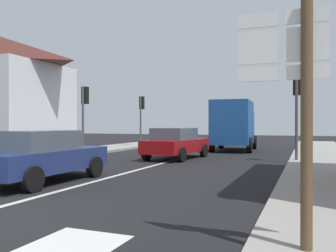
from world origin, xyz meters
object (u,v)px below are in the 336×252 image
object	(u,v)px
traffic_light_near_right	(297,97)
traffic_light_near_left	(85,105)
traffic_light_far_left	(141,110)
route_sign_post	(307,94)
sedan_far	(176,143)
delivery_truck	(234,124)
sedan_near	(40,155)

from	to	relation	value
traffic_light_near_right	traffic_light_near_left	bearing A→B (deg)	-178.70
traffic_light_far_left	route_sign_post	bearing A→B (deg)	-59.00
sedan_far	traffic_light_far_left	size ratio (longest dim) A/B	1.20
traffic_light_near_right	delivery_truck	bearing A→B (deg)	122.54
delivery_truck	traffic_light_far_left	size ratio (longest dim) A/B	1.41
traffic_light_near_left	delivery_truck	bearing A→B (deg)	43.27
sedan_far	delivery_truck	size ratio (longest dim) A/B	0.85
traffic_light_far_left	traffic_light_near_left	bearing A→B (deg)	-90.00
traffic_light_far_left	traffic_light_near_left	size ratio (longest dim) A/B	1.00
sedan_near	traffic_light_far_left	xyz separation A→B (m)	(-3.88, 14.68, 1.92)
sedan_far	traffic_light_near_right	distance (m)	5.79
traffic_light_near_right	traffic_light_far_left	xyz separation A→B (m)	(-10.49, 6.67, -0.12)
sedan_far	route_sign_post	bearing A→B (deg)	-62.83
traffic_light_near_right	traffic_light_far_left	distance (m)	12.44
route_sign_post	traffic_light_near_right	bearing A→B (deg)	92.08
delivery_truck	traffic_light_near_right	world-z (taller)	traffic_light_near_right
traffic_light_near_right	sedan_near	bearing A→B (deg)	-129.56
sedan_far	route_sign_post	distance (m)	12.83
traffic_light_near_left	traffic_light_near_right	bearing A→B (deg)	1.30
sedan_far	traffic_light_far_left	world-z (taller)	traffic_light_far_left
sedan_near	traffic_light_far_left	world-z (taller)	traffic_light_far_left
route_sign_post	traffic_light_near_left	size ratio (longest dim) A/B	0.88
route_sign_post	traffic_light_near_right	xyz separation A→B (m)	(-0.42, 11.49, 0.80)
sedan_far	delivery_truck	bearing A→B (deg)	75.67
delivery_truck	traffic_light_far_left	world-z (taller)	traffic_light_far_left
sedan_far	traffic_light_near_right	bearing A→B (deg)	1.32
sedan_far	traffic_light_near_right	size ratio (longest dim) A/B	1.15
route_sign_post	traffic_light_far_left	xyz separation A→B (m)	(-10.91, 18.16, 0.67)
route_sign_post	traffic_light_near_right	distance (m)	11.52
route_sign_post	sedan_far	bearing A→B (deg)	117.17
route_sign_post	traffic_light_near_left	bearing A→B (deg)	134.13
sedan_near	traffic_light_near_right	size ratio (longest dim) A/B	1.11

